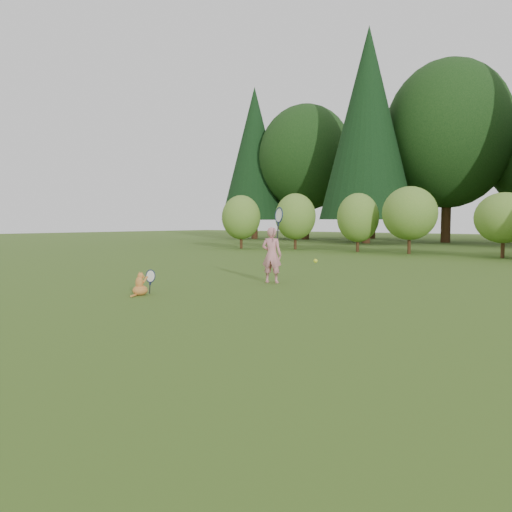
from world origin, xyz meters
The scene contains 5 objects.
ground centered at (0.00, 0.00, 0.00)m, with size 100.00×100.00×0.00m, color #335317.
shrub_row centered at (0.00, 13.00, 1.40)m, with size 28.00×3.00×2.80m, color #4C7D27, non-canonical shape.
child centered at (-0.38, 2.09, 0.66)m, with size 0.73×0.46×1.88m.
cat centered at (-1.17, -0.95, 0.23)m, with size 0.33×0.58×0.60m.
tennis_ball centered at (1.43, 1.04, 0.65)m, with size 0.08×0.08×0.08m.
Camera 1 is at (6.36, -6.79, 1.38)m, focal length 35.00 mm.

